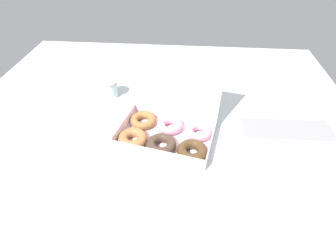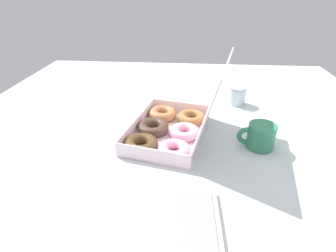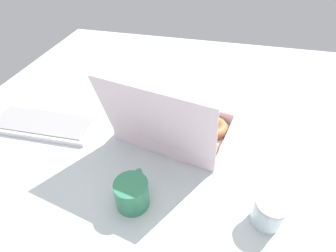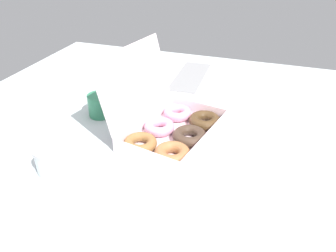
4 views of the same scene
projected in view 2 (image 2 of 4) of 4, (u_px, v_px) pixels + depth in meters
The scene contains 5 objects.
ground_plane at pixel (177, 131), 101.32cm from camera, with size 180.00×180.00×2.00cm, color silver.
donut_box at pixel (171, 127), 95.08cm from camera, with size 42.28×38.83×29.25cm.
coffee_mug at pixel (260, 136), 87.90cm from camera, with size 9.21×12.79×8.58cm.
glass_jar at pixel (237, 95), 119.23cm from camera, with size 8.14×8.14×8.18cm.
paper_napkin at pixel (114, 109), 116.09cm from camera, with size 13.24×11.25×0.15cm, color white.
Camera 2 is at (87.33, 3.70, 50.39)cm, focal length 28.00 mm.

